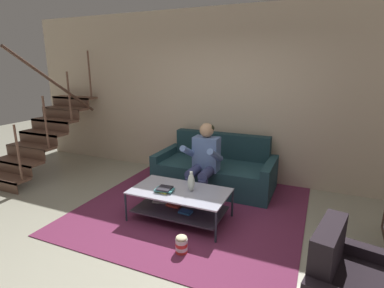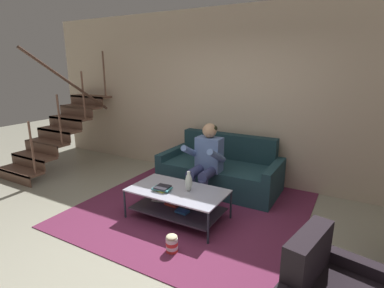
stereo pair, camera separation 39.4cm
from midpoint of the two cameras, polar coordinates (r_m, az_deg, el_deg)
ground at (r=3.55m, az=-3.44°, el=-18.99°), size 16.80×16.80×0.00m
back_partition at (r=5.21m, az=11.31°, el=8.80°), size 8.40×0.12×2.90m
staircase_run at (r=6.25m, az=-22.42°, el=2.81°), size 0.95×2.01×2.26m
couch at (r=4.97m, az=7.72°, el=-5.20°), size 1.90×0.92×0.85m
person_seated_center at (r=4.38m, az=5.21°, el=-3.05°), size 0.50×0.58×1.15m
coffee_table at (r=3.96m, az=0.07°, el=-10.56°), size 1.25×0.69×0.41m
area_rug at (r=4.46m, az=3.61°, el=-11.37°), size 3.00×3.18×0.01m
vase at (r=3.83m, az=2.33°, el=-7.29°), size 0.09×0.09×0.26m
book_stack at (r=3.89m, az=-2.82°, el=-8.48°), size 0.25×0.19×0.05m
popcorn_tub at (r=3.40m, az=-0.40°, el=-18.53°), size 0.13×0.13×0.21m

